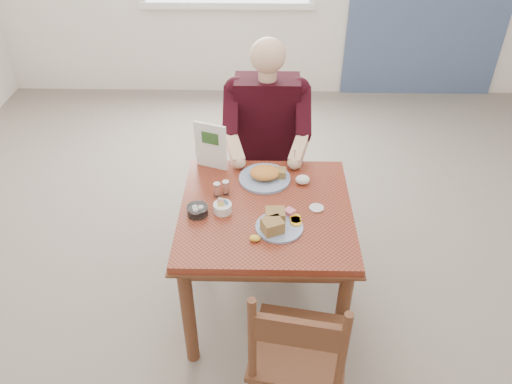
{
  "coord_description": "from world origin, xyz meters",
  "views": [
    {
      "loc": [
        -0.01,
        -2.05,
        2.38
      ],
      "look_at": [
        -0.05,
        0.0,
        0.85
      ],
      "focal_mm": 35.0,
      "sensor_mm": 36.0,
      "label": 1
    }
  ],
  "objects_px": {
    "table": "(266,224)",
    "chair_far": "(266,166)",
    "near_plate": "(277,223)",
    "far_plate": "(266,175)",
    "diner": "(267,130)",
    "chair_near": "(298,354)"
  },
  "relations": [
    {
      "from": "chair_far",
      "to": "diner",
      "type": "relative_size",
      "value": 0.69
    },
    {
      "from": "table",
      "to": "near_plate",
      "type": "xyz_separation_m",
      "value": [
        0.06,
        -0.16,
        0.14
      ]
    },
    {
      "from": "near_plate",
      "to": "diner",
      "type": "bearing_deg",
      "value": 93.65
    },
    {
      "from": "chair_far",
      "to": "diner",
      "type": "bearing_deg",
      "value": -89.99
    },
    {
      "from": "chair_far",
      "to": "chair_near",
      "type": "distance_m",
      "value": 1.51
    },
    {
      "from": "table",
      "to": "chair_far",
      "type": "height_order",
      "value": "chair_far"
    },
    {
      "from": "chair_near",
      "to": "near_plate",
      "type": "relative_size",
      "value": 3.2
    },
    {
      "from": "chair_far",
      "to": "near_plate",
      "type": "bearing_deg",
      "value": -86.69
    },
    {
      "from": "table",
      "to": "chair_far",
      "type": "relative_size",
      "value": 0.97
    },
    {
      "from": "table",
      "to": "far_plate",
      "type": "bearing_deg",
      "value": 90.69
    },
    {
      "from": "table",
      "to": "chair_near",
      "type": "height_order",
      "value": "chair_near"
    },
    {
      "from": "table",
      "to": "near_plate",
      "type": "bearing_deg",
      "value": -70.61
    },
    {
      "from": "diner",
      "to": "chair_near",
      "type": "bearing_deg",
      "value": -84.01
    },
    {
      "from": "near_plate",
      "to": "far_plate",
      "type": "distance_m",
      "value": 0.42
    },
    {
      "from": "chair_far",
      "to": "far_plate",
      "type": "bearing_deg",
      "value": -90.33
    },
    {
      "from": "chair_far",
      "to": "near_plate",
      "type": "height_order",
      "value": "chair_far"
    },
    {
      "from": "diner",
      "to": "far_plate",
      "type": "xyz_separation_m",
      "value": [
        -0.0,
        -0.45,
        -0.03
      ]
    },
    {
      "from": "chair_near",
      "to": "diner",
      "type": "relative_size",
      "value": 0.69
    },
    {
      "from": "chair_far",
      "to": "chair_near",
      "type": "height_order",
      "value": "same"
    },
    {
      "from": "table",
      "to": "near_plate",
      "type": "height_order",
      "value": "near_plate"
    },
    {
      "from": "diner",
      "to": "near_plate",
      "type": "height_order",
      "value": "diner"
    },
    {
      "from": "table",
      "to": "far_plate",
      "type": "distance_m",
      "value": 0.29
    }
  ]
}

